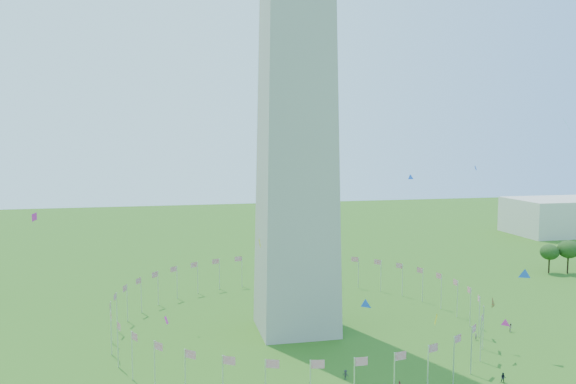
% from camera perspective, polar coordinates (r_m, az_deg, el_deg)
% --- Properties ---
extents(flag_ring, '(80.24, 80.24, 9.00)m').
position_cam_1_polar(flag_ring, '(129.36, 0.81, -11.88)').
color(flag_ring, silver).
rests_on(flag_ring, ground).
extents(gov_building_east_a, '(50.00, 30.00, 16.00)m').
position_cam_1_polar(gov_building_east_a, '(285.48, 26.41, -2.20)').
color(gov_building_east_a, beige).
rests_on(gov_building_east_a, ground).
extents(kites_aloft, '(113.86, 77.26, 41.91)m').
position_cam_1_polar(kites_aloft, '(107.16, 13.96, -7.71)').
color(kites_aloft, blue).
rests_on(kites_aloft, ground).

